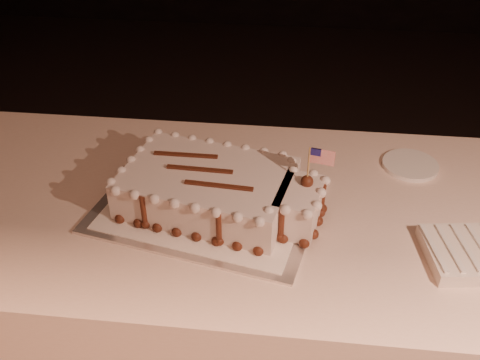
# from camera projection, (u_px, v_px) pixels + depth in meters

# --- Properties ---
(room_shell) EXTENTS (6.10, 8.10, 2.90)m
(room_shell) POSITION_uv_depth(u_px,v_px,m) (344.00, 62.00, 0.48)
(room_shell) COLOR black
(room_shell) RESTS_ON ground
(banquet_table) EXTENTS (2.40, 0.80, 0.75)m
(banquet_table) POSITION_uv_depth(u_px,v_px,m) (295.00, 308.00, 1.56)
(banquet_table) COLOR beige
(banquet_table) RESTS_ON ground
(cake_board) EXTENTS (0.61, 0.51, 0.01)m
(cake_board) POSITION_uv_depth(u_px,v_px,m) (209.00, 205.00, 1.35)
(cake_board) COLOR silver
(cake_board) RESTS_ON banquet_table
(doily) EXTENTS (0.55, 0.46, 0.00)m
(doily) POSITION_uv_depth(u_px,v_px,m) (209.00, 203.00, 1.35)
(doily) COLOR white
(doily) RESTS_ON cake_board
(sheet_cake) EXTENTS (0.53, 0.37, 0.20)m
(sheet_cake) POSITION_uv_depth(u_px,v_px,m) (219.00, 190.00, 1.31)
(sheet_cake) COLOR silver
(sheet_cake) RESTS_ON doily
(napkin_stack) EXTENTS (0.26, 0.20, 0.04)m
(napkin_stack) POSITION_uv_depth(u_px,v_px,m) (480.00, 253.00, 1.19)
(napkin_stack) COLOR silver
(napkin_stack) RESTS_ON banquet_table
(side_plate) EXTENTS (0.15, 0.15, 0.01)m
(side_plate) POSITION_uv_depth(u_px,v_px,m) (410.00, 165.00, 1.49)
(side_plate) COLOR white
(side_plate) RESTS_ON banquet_table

